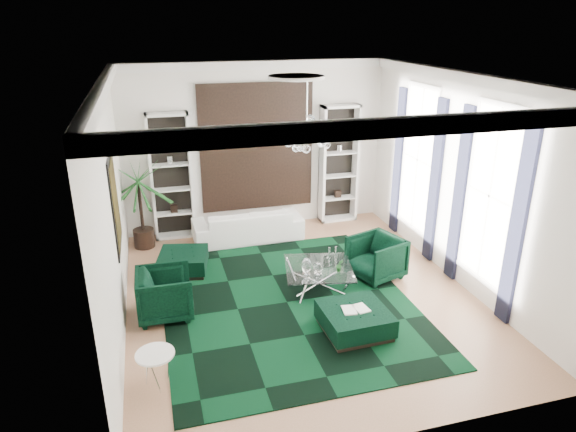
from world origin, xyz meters
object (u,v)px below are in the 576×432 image
object	(u,v)px
ottoman_side	(183,262)
armchair_left	(165,294)
armchair_right	(376,258)
palm	(139,194)
ottoman_front	(355,321)
side_table	(157,370)
sofa	(248,224)
coffee_table	(318,277)

from	to	relation	value
ottoman_side	armchair_left	bearing A→B (deg)	-105.08
armchair_right	palm	xyz separation A→B (m)	(-4.24, 2.63, 0.79)
armchair_right	ottoman_front	distance (m)	1.96
ottoman_side	side_table	xyz separation A→B (m)	(-0.62, -3.28, 0.05)
side_table	sofa	bearing A→B (deg)	64.59
armchair_right	ottoman_side	size ratio (longest dim) A/B	0.99
coffee_table	ottoman_side	world-z (taller)	coffee_table
side_table	palm	world-z (taller)	palm
sofa	coffee_table	bearing A→B (deg)	106.49
ottoman_front	sofa	bearing A→B (deg)	102.54
armchair_right	side_table	world-z (taller)	armchair_right
armchair_right	side_table	xyz separation A→B (m)	(-4.14, -2.09, -0.16)
sofa	armchair_right	bearing A→B (deg)	128.14
coffee_table	armchair_right	bearing A→B (deg)	5.26
armchair_left	palm	distance (m)	3.07
armchair_left	side_table	bearing A→B (deg)	173.78
sofa	ottoman_side	world-z (taller)	sofa
armchair_left	ottoman_front	bearing A→B (deg)	-113.84
armchair_left	palm	size ratio (longest dim) A/B	0.37
ottoman_front	armchair_left	bearing A→B (deg)	155.54
coffee_table	side_table	distance (m)	3.56
armchair_left	armchair_right	xyz separation A→B (m)	(3.92, 0.33, 0.00)
sofa	palm	xyz separation A→B (m)	(-2.24, 0.20, 0.85)
side_table	ottoman_front	bearing A→B (deg)	8.81
armchair_right	coffee_table	distance (m)	1.20
sofa	palm	size ratio (longest dim) A/B	1.00
ottoman_side	sofa	bearing A→B (deg)	38.91
ottoman_front	side_table	size ratio (longest dim) A/B	1.92
coffee_table	ottoman_side	xyz separation A→B (m)	(-2.33, 1.31, -0.01)
ottoman_side	side_table	distance (m)	3.34
armchair_right	side_table	bearing A→B (deg)	-81.28
sofa	side_table	xyz separation A→B (m)	(-2.14, -4.51, -0.10)
sofa	ottoman_side	distance (m)	1.96
armchair_right	ottoman_front	xyz separation A→B (m)	(-1.09, -1.62, -0.21)
sofa	armchair_left	xyz separation A→B (m)	(-1.93, -2.75, 0.06)
ottoman_front	palm	world-z (taller)	palm
armchair_left	ottoman_side	bearing A→B (deg)	-14.45
armchair_left	coffee_table	bearing A→B (deg)	-84.82
sofa	palm	bearing A→B (deg)	-6.32
armchair_left	armchair_right	distance (m)	3.94
palm	armchair_right	bearing A→B (deg)	-31.80
ottoman_front	palm	size ratio (longest dim) A/B	0.42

